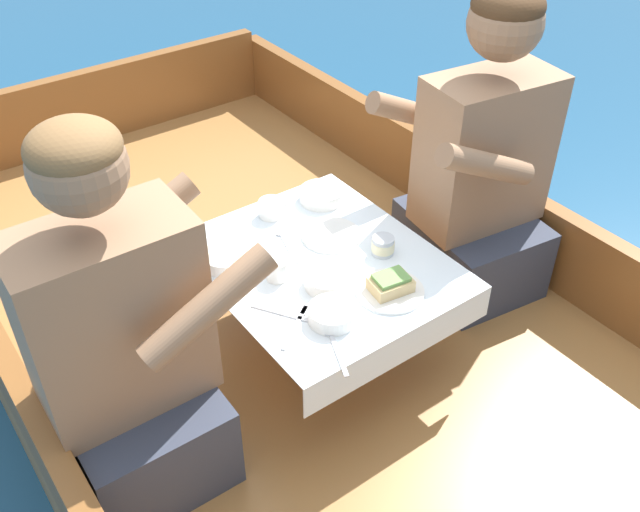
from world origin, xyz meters
The scene contains 23 objects.
ground_plane centered at (0.00, 0.00, 0.00)m, with size 60.00×60.00×0.00m, color navy.
boat_deck centered at (0.00, 0.00, 0.16)m, with size 1.74×3.34×0.33m, color #9E6B38.
gunwale_port centered at (-0.84, 0.00, 0.47)m, with size 0.06×3.34×0.29m, color brown.
gunwale_starboard centered at (0.84, 0.00, 0.47)m, with size 0.06×3.34×0.29m, color brown.
bow_coaming centered at (0.00, 1.64, 0.50)m, with size 1.62×0.06×0.33m, color brown.
cockpit_table centered at (0.00, -0.08, 0.64)m, with size 0.63×0.74×0.34m.
person_port centered at (-0.62, -0.14, 0.73)m, with size 0.53×0.45×1.00m.
person_starboard centered at (0.62, -0.10, 0.75)m, with size 0.56×0.50×1.02m.
plate_sandwich centered at (0.07, -0.30, 0.68)m, with size 0.19×0.19×0.01m.
plate_bread centered at (0.10, 0.00, 0.68)m, with size 0.18×0.18×0.01m.
sandwich centered at (0.07, -0.30, 0.71)m, with size 0.12×0.09×0.05m.
bowl_port_near centered at (-0.04, -0.18, 0.70)m, with size 0.13×0.13×0.04m.
bowl_starboard_near centered at (0.19, 0.18, 0.70)m, with size 0.14×0.14×0.04m.
bowl_center_far centered at (-0.22, 0.07, 0.70)m, with size 0.14×0.14×0.04m.
bowl_port_far centered at (-0.12, -0.29, 0.70)m, with size 0.13×0.13×0.04m.
coffee_cup_port centered at (0.01, 0.20, 0.70)m, with size 0.10×0.07×0.05m.
coffee_cup_starboard centered at (-0.14, -0.07, 0.70)m, with size 0.09×0.06×0.06m.
tin_can centered at (0.17, -0.15, 0.70)m, with size 0.07×0.07×0.05m.
utensil_fork_starboard centered at (-0.25, 0.20, 0.68)m, with size 0.09×0.16×0.00m.
utensil_spoon_port centered at (-0.03, 0.06, 0.68)m, with size 0.07×0.17×0.01m.
utensil_knife_port centered at (-0.21, -0.20, 0.68)m, with size 0.10×0.15×0.00m.
utensil_spoon_starboard centered at (-0.17, -0.37, 0.68)m, with size 0.08×0.16×0.01m.
utensil_fork_port centered at (-0.20, -0.25, 0.68)m, with size 0.15×0.11×0.00m.
Camera 1 is at (-0.94, -1.37, 1.94)m, focal length 40.00 mm.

